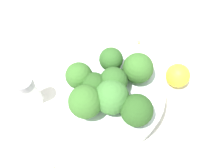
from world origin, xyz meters
name	(u,v)px	position (x,y,z in m)	size (l,w,h in m)	color
ground_plane	(112,103)	(0.00, 0.00, 0.00)	(3.00, 3.00, 0.00)	silver
bowl	(112,98)	(0.00, 0.00, 0.03)	(0.20, 0.20, 0.05)	silver
broccoli_floret_0	(138,68)	(-0.05, 0.03, 0.08)	(0.06, 0.06, 0.06)	#7A9E5B
broccoli_floret_1	(111,60)	(-0.05, -0.02, 0.08)	(0.04, 0.04, 0.05)	#8EB770
broccoli_floret_2	(113,81)	(-0.01, 0.00, 0.08)	(0.05, 0.05, 0.06)	#84AD66
broccoli_floret_3	(137,110)	(0.03, 0.06, 0.08)	(0.05, 0.05, 0.06)	#8EB770
broccoli_floret_4	(111,97)	(0.02, 0.01, 0.08)	(0.06, 0.06, 0.06)	#7A9E5B
broccoli_floret_5	(86,102)	(0.05, -0.03, 0.09)	(0.06, 0.06, 0.06)	#7A9E5B
broccoli_floret_6	(94,86)	(0.01, -0.03, 0.08)	(0.05, 0.05, 0.05)	#84AD66
broccoli_floret_7	(79,76)	(0.01, -0.06, 0.08)	(0.05, 0.05, 0.06)	#7A9E5B
pepper_shaker	(30,91)	(0.05, -0.15, 0.04)	(0.03, 0.03, 0.08)	silver
lemon_wedge	(178,76)	(-0.10, 0.11, 0.02)	(0.05, 0.05, 0.05)	yellow
almond_crumb_0	(137,41)	(-0.17, 0.00, 0.00)	(0.01, 0.01, 0.01)	tan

